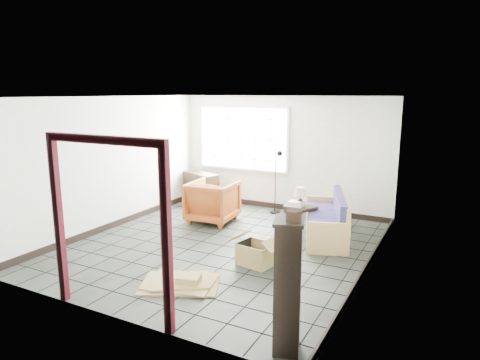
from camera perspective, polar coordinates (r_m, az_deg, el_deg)
The scene contains 15 objects.
ground at distance 7.69m, azimuth -2.28°, elevation -8.73°, with size 5.50×5.50×0.00m, color black.
room_shell at distance 7.30m, azimuth -2.27°, elevation 3.79°, with size 5.02×5.52×2.61m.
window_panel at distance 10.12m, azimuth 0.36°, elevation 5.54°, with size 2.32×0.08×1.52m.
doorway_trim at distance 5.22m, azimuth -17.34°, elevation -3.28°, with size 1.80×0.08×2.20m.
futon_sofa at distance 8.18m, azimuth 11.79°, elevation -5.50°, with size 1.28×2.00×0.83m.
armchair at distance 8.96m, azimuth -3.66°, elevation -2.60°, with size 0.92×0.86×0.95m, color #975716.
side_table at distance 8.32m, azimuth 8.05°, elevation -4.07°, with size 0.64×0.64×0.53m.
table_lamp at distance 8.24m, azimuth 8.06°, elevation -1.71°, with size 0.28×0.28×0.37m.
projector at distance 8.26m, azimuth 7.46°, elevation -3.15°, with size 0.29×0.23×0.10m.
floor_lamp at distance 9.46m, azimuth 4.97°, elevation 0.19°, with size 0.39×0.41×1.51m.
console_shelf at distance 10.40m, azimuth -5.23°, elevation -1.14°, with size 1.06×0.72×0.77m.
tall_shelf at distance 4.55m, azimuth 6.39°, elevation -13.76°, with size 0.40×0.46×1.44m.
pot at distance 4.21m, azimuth 7.17°, elevation -4.77°, with size 0.20×0.20×0.12m.
open_box at distance 6.85m, azimuth 2.16°, elevation -9.82°, with size 0.90×0.55×0.48m.
cardboard_pile at distance 6.27m, azimuth -7.81°, elevation -13.31°, with size 1.30×1.15×0.16m.
Camera 1 is at (3.61, -6.25, 2.68)m, focal length 32.00 mm.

